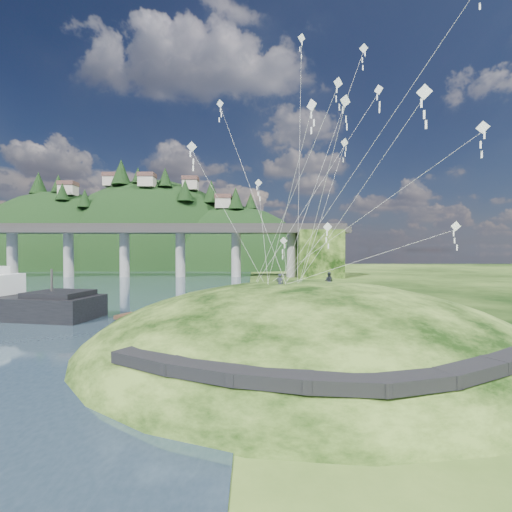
{
  "coord_description": "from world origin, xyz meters",
  "views": [
    {
      "loc": [
        3.73,
        -25.23,
        7.55
      ],
      "look_at": [
        4.0,
        6.0,
        7.0
      ],
      "focal_mm": 24.0,
      "sensor_mm": 36.0,
      "label": 1
    }
  ],
  "objects": [
    {
      "name": "far_ridge",
      "position": [
        -43.58,
        122.17,
        -7.44
      ],
      "size": [
        153.0,
        70.0,
        94.5
      ],
      "color": "black",
      "rests_on": "ground"
    },
    {
      "name": "work_barge",
      "position": [
        -24.31,
        13.33,
        1.86
      ],
      "size": [
        21.85,
        9.53,
        7.4
      ],
      "color": "black",
      "rests_on": "ground"
    },
    {
      "name": "grass_hill",
      "position": [
        8.0,
        2.0,
        -1.5
      ],
      "size": [
        36.0,
        32.0,
        13.0
      ],
      "color": "black",
      "rests_on": "ground"
    },
    {
      "name": "ground",
      "position": [
        0.0,
        0.0,
        0.0
      ],
      "size": [
        320.0,
        320.0,
        0.0
      ],
      "primitive_type": "plane",
      "color": "black",
      "rests_on": "ground"
    },
    {
      "name": "kite_flyers",
      "position": [
        8.61,
        2.51,
        5.72
      ],
      "size": [
        5.1,
        2.94,
        1.6
      ],
      "color": "#23272F",
      "rests_on": "ground"
    },
    {
      "name": "kite_swarm",
      "position": [
        9.83,
        1.94,
        17.01
      ],
      "size": [
        19.35,
        17.55,
        20.17
      ],
      "color": "white",
      "rests_on": "ground"
    },
    {
      "name": "wooden_dock",
      "position": [
        -3.15,
        8.31,
        0.49
      ],
      "size": [
        15.38,
        8.68,
        1.12
      ],
      "color": "#3A2417",
      "rests_on": "ground"
    },
    {
      "name": "bridge",
      "position": [
        -26.46,
        70.07,
        9.7
      ],
      "size": [
        160.0,
        11.0,
        15.0
      ],
      "color": "#2D2B2B",
      "rests_on": "ground"
    },
    {
      "name": "footpath",
      "position": [
        7.46,
        -9.74,
        2.08
      ],
      "size": [
        22.29,
        5.84,
        0.83
      ],
      "color": "black",
      "rests_on": "ground"
    }
  ]
}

